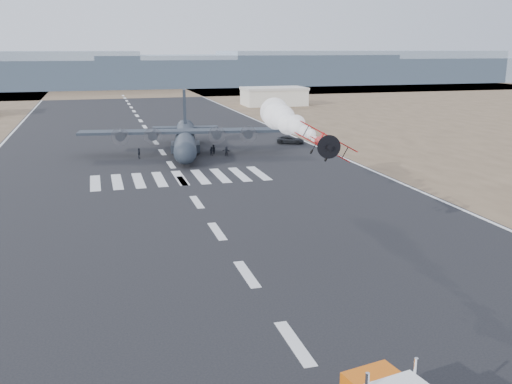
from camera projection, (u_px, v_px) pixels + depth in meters
name	position (u px, v px, depth m)	size (l,w,h in m)	color
ground	(294.00, 343.00, 36.76)	(500.00, 500.00, 0.00)	black
scrub_far	(120.00, 91.00, 251.29)	(500.00, 80.00, 0.00)	brown
runway_markings	(171.00, 165.00, 92.72)	(60.00, 260.00, 0.01)	silver
ridge_seg_d	(116.00, 73.00, 277.67)	(150.00, 50.00, 13.00)	gray
ridge_seg_e	(245.00, 70.00, 294.58)	(150.00, 50.00, 15.00)	gray
ridge_seg_f	(360.00, 67.00, 311.49)	(150.00, 50.00, 17.00)	gray
ridge_seg_g	(462.00, 69.00, 329.13)	(150.00, 50.00, 13.00)	gray
hangar_right	(274.00, 96.00, 188.07)	(20.50, 12.50, 5.90)	beige
aerobatic_biplane	(324.00, 143.00, 50.93)	(5.17, 5.20, 3.91)	#B71A0C
smoke_trail	(280.00, 117.00, 68.67)	(4.25, 22.07, 3.62)	white
transport_aircraft	(185.00, 137.00, 102.96)	(37.01, 30.35, 10.69)	#212932
support_vehicle	(290.00, 140.00, 113.17)	(2.50, 5.43, 1.51)	black
crew_a	(186.00, 151.00, 99.99)	(0.66, 0.54, 1.80)	black
crew_b	(213.00, 149.00, 101.97)	(0.80, 0.50, 1.65)	black
crew_c	(181.00, 156.00, 95.22)	(1.17, 0.55, 1.82)	black
crew_d	(139.00, 153.00, 97.92)	(1.03, 0.53, 1.76)	black
crew_e	(176.00, 153.00, 97.51)	(0.91, 0.56, 1.86)	black
crew_f	(226.00, 151.00, 100.49)	(1.49, 0.48, 1.60)	black
crew_g	(191.00, 154.00, 96.81)	(0.66, 0.54, 1.80)	black
crew_h	(211.00, 151.00, 100.57)	(0.76, 0.47, 1.57)	black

